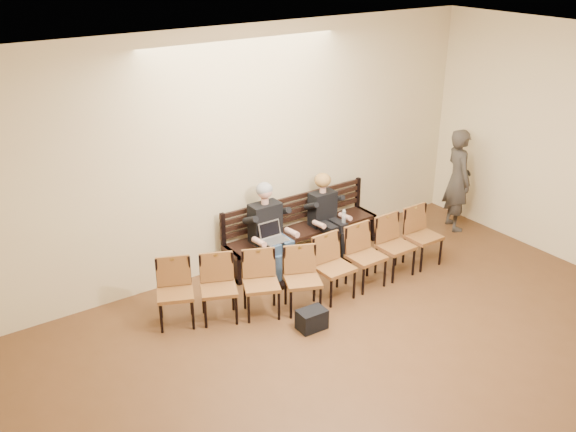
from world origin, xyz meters
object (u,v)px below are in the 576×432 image
at_px(laptop, 275,242).
at_px(water_bottle, 344,224).
at_px(seated_man, 269,229).
at_px(chair_row_back, 381,252).
at_px(bench, 302,242).
at_px(seated_woman, 326,218).
at_px(passerby, 459,172).
at_px(bag, 312,319).
at_px(chair_row_front, 240,287).

xyz_separation_m(laptop, water_bottle, (1.21, -0.03, -0.02)).
relative_size(seated_man, chair_row_back, 0.62).
bearing_deg(bench, water_bottle, -37.56).
relative_size(bench, laptop, 7.51).
distance_m(water_bottle, chair_row_back, 0.87).
height_order(seated_woman, passerby, passerby).
height_order(bag, chair_row_back, chair_row_back).
bearing_deg(bag, chair_row_back, 16.20).
height_order(seated_man, passerby, passerby).
xyz_separation_m(laptop, bag, (-0.35, -1.35, -0.44)).
relative_size(seated_man, chair_row_front, 0.64).
distance_m(bag, chair_row_back, 1.65).
height_order(bench, passerby, passerby).
xyz_separation_m(seated_man, passerby, (3.41, -0.48, 0.32)).
height_order(bench, chair_row_front, chair_row_front).
height_order(bag, chair_row_front, chair_row_front).
bearing_deg(bench, chair_row_back, -68.77).
distance_m(laptop, chair_row_back, 1.51).
xyz_separation_m(bench, passerby, (2.72, -0.60, 0.76)).
relative_size(bag, chair_row_front, 0.17).
xyz_separation_m(seated_woman, laptop, (-1.08, -0.22, -0.01)).
bearing_deg(chair_row_back, bag, -164.44).
distance_m(seated_woman, laptop, 1.10).
height_order(laptop, water_bottle, laptop).
bearing_deg(passerby, bench, 100.50).
bearing_deg(chair_row_back, water_bottle, 88.76).
xyz_separation_m(seated_woman, passerby, (2.36, -0.48, 0.40)).
xyz_separation_m(water_bottle, chair_row_back, (-0.01, -0.86, -0.11)).
height_order(bag, passerby, passerby).
relative_size(bench, bag, 7.25).
bearing_deg(seated_man, passerby, -8.02).
bearing_deg(seated_woman, bag, -132.24).
relative_size(chair_row_front, chair_row_back, 0.97).
height_order(seated_man, bag, seated_man).
bearing_deg(bag, seated_woman, 47.76).
height_order(bench, laptop, laptop).
bearing_deg(bag, bench, 57.70).
distance_m(seated_woman, water_bottle, 0.29).
distance_m(bench, seated_woman, 0.52).
xyz_separation_m(seated_woman, bag, (-1.43, -1.57, -0.45)).
height_order(water_bottle, chair_row_front, chair_row_front).
distance_m(bag, chair_row_front, 1.00).
distance_m(seated_man, laptop, 0.25).
relative_size(seated_man, passerby, 0.68).
bearing_deg(chair_row_back, passerby, 15.39).
bearing_deg(chair_row_back, seated_man, 135.51).
height_order(seated_man, chair_row_back, seated_man).
bearing_deg(water_bottle, bench, 142.44).
xyz_separation_m(seated_woman, water_bottle, (0.13, -0.26, -0.03)).
relative_size(bench, seated_man, 1.93).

